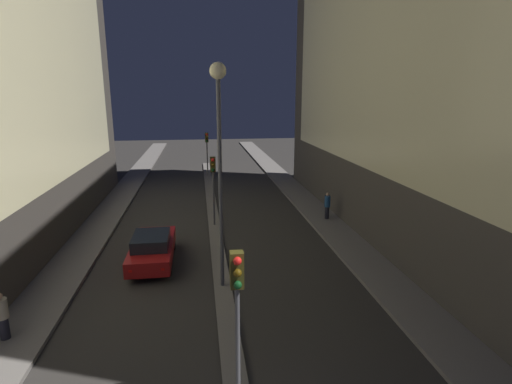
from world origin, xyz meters
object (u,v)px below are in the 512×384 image
object	(u,v)px
street_lamp	(219,127)
pedestrian_on_right_sidewalk	(327,205)
pedestrian_on_left_sidewalk	(2,315)
traffic_light_mid	(213,175)
traffic_light_far	(207,144)
traffic_light_near	(237,295)
car_left_lane	(152,248)

from	to	relation	value
street_lamp	pedestrian_on_right_sidewalk	xyz separation A→B (m)	(7.15, 8.16, -5.60)
pedestrian_on_left_sidewalk	pedestrian_on_right_sidewalk	xyz separation A→B (m)	(14.36, 10.90, 0.06)
traffic_light_mid	traffic_light_far	world-z (taller)	same
traffic_light_mid	pedestrian_on_left_sidewalk	distance (m)	13.08
traffic_light_mid	pedestrian_on_right_sidewalk	world-z (taller)	traffic_light_mid
pedestrian_on_left_sidewalk	pedestrian_on_right_sidewalk	size ratio (longest dim) A/B	0.95
traffic_light_far	pedestrian_on_right_sidewalk	bearing A→B (deg)	-64.19
traffic_light_near	street_lamp	distance (m)	7.46
traffic_light_mid	pedestrian_on_left_sidewalk	bearing A→B (deg)	-123.99
traffic_light_near	pedestrian_on_right_sidewalk	world-z (taller)	traffic_light_near
traffic_light_far	pedestrian_on_right_sidewalk	world-z (taller)	traffic_light_far
traffic_light_near	pedestrian_on_left_sidewalk	bearing A→B (deg)	151.70
traffic_light_mid	pedestrian_on_right_sidewalk	bearing A→B (deg)	1.66
car_left_lane	pedestrian_on_left_sidewalk	distance (m)	7.06
traffic_light_near	traffic_light_mid	size ratio (longest dim) A/B	1.00
pedestrian_on_left_sidewalk	pedestrian_on_right_sidewalk	bearing A→B (deg)	37.20
car_left_lane	pedestrian_on_right_sidewalk	world-z (taller)	pedestrian_on_right_sidewalk
traffic_light_far	car_left_lane	xyz separation A→B (m)	(-3.13, -19.93, -2.43)
traffic_light_far	traffic_light_mid	bearing A→B (deg)	-90.00
traffic_light_far	car_left_lane	distance (m)	20.32
pedestrian_on_left_sidewalk	pedestrian_on_right_sidewalk	world-z (taller)	pedestrian_on_right_sidewalk
traffic_light_mid	traffic_light_far	distance (m)	14.99
traffic_light_near	pedestrian_on_right_sidewalk	bearing A→B (deg)	64.19
car_left_lane	pedestrian_on_left_sidewalk	bearing A→B (deg)	-125.34
traffic_light_near	car_left_lane	size ratio (longest dim) A/B	0.86
pedestrian_on_right_sidewalk	street_lamp	bearing A→B (deg)	-131.20
traffic_light_mid	street_lamp	size ratio (longest dim) A/B	0.47
traffic_light_far	traffic_light_near	bearing A→B (deg)	-90.00
pedestrian_on_right_sidewalk	traffic_light_near	bearing A→B (deg)	-115.81
traffic_light_near	street_lamp	bearing A→B (deg)	90.00
street_lamp	car_left_lane	distance (m)	7.31
pedestrian_on_right_sidewalk	pedestrian_on_left_sidewalk	bearing A→B (deg)	-142.80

